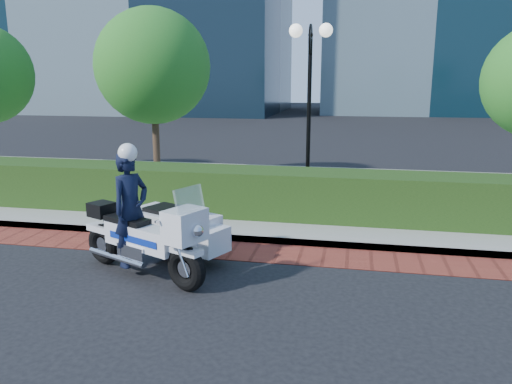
# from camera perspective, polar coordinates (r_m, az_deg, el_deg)

# --- Properties ---
(ground) EXTENTS (120.00, 120.00, 0.00)m
(ground) POSITION_cam_1_polar(r_m,az_deg,el_deg) (7.92, -5.34, -10.28)
(ground) COLOR black
(ground) RESTS_ON ground
(brick_strip) EXTENTS (60.00, 1.00, 0.01)m
(brick_strip) POSITION_cam_1_polar(r_m,az_deg,el_deg) (9.27, -2.68, -6.70)
(brick_strip) COLOR maroon
(brick_strip) RESTS_ON ground
(sidewalk) EXTENTS (60.00, 8.00, 0.15)m
(sidewalk) POSITION_cam_1_polar(r_m,az_deg,el_deg) (13.49, 1.93, -0.15)
(sidewalk) COLOR gray
(sidewalk) RESTS_ON ground
(hedge_main) EXTENTS (18.00, 1.20, 1.00)m
(hedge_main) POSITION_cam_1_polar(r_m,az_deg,el_deg) (11.06, -0.09, 0.01)
(hedge_main) COLOR black
(hedge_main) RESTS_ON sidewalk
(lamppost) EXTENTS (1.02, 0.70, 4.21)m
(lamppost) POSITION_cam_1_polar(r_m,az_deg,el_deg) (12.22, 6.14, 12.08)
(lamppost) COLOR black
(lamppost) RESTS_ON sidewalk
(tree_b) EXTENTS (3.20, 3.20, 4.89)m
(tree_b) POSITION_cam_1_polar(r_m,az_deg,el_deg) (14.61, -11.71, 13.87)
(tree_b) COLOR #332319
(tree_b) RESTS_ON sidewalk
(police_motorcycle) EXTENTS (2.48, 2.37, 2.13)m
(police_motorcycle) POSITION_cam_1_polar(r_m,az_deg,el_deg) (8.41, -11.57, -3.82)
(police_motorcycle) COLOR black
(police_motorcycle) RESTS_ON ground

